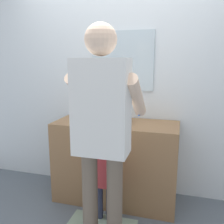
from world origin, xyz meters
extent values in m
plane|color=slate|center=(0.00, 0.00, 0.00)|extent=(14.00, 14.00, 0.00)
cube|color=silver|center=(0.00, 0.62, 1.35)|extent=(4.40, 0.08, 2.70)
cube|color=silver|center=(0.00, 0.57, 1.53)|extent=(0.70, 0.02, 0.65)
cube|color=olive|center=(0.00, 0.30, 0.44)|extent=(1.31, 0.54, 0.88)
cylinder|color=silver|center=(0.00, 0.28, 0.94)|extent=(0.33, 0.33, 0.11)
cylinder|color=beige|center=(0.00, 0.28, 0.94)|extent=(0.27, 0.27, 0.09)
cylinder|color=#B7BABF|center=(0.00, 0.49, 0.97)|extent=(0.03, 0.03, 0.18)
cylinder|color=#B7BABF|center=(0.00, 0.43, 1.05)|extent=(0.02, 0.12, 0.02)
cylinder|color=#B7BABF|center=(-0.07, 0.49, 0.91)|extent=(0.04, 0.04, 0.05)
cylinder|color=#B7BABF|center=(0.07, 0.49, 0.91)|extent=(0.04, 0.04, 0.05)
cylinder|color=#D86666|center=(-0.40, 0.35, 0.93)|extent=(0.07, 0.07, 0.09)
cylinder|color=orange|center=(-0.40, 0.33, 0.98)|extent=(0.04, 0.01, 0.17)
cube|color=white|center=(-0.40, 0.33, 1.08)|extent=(0.01, 0.02, 0.02)
cylinder|color=blue|center=(-0.41, 0.33, 0.98)|extent=(0.03, 0.02, 0.17)
cube|color=white|center=(-0.41, 0.33, 1.08)|extent=(0.01, 0.02, 0.02)
cylinder|color=#2D334C|center=(-0.04, -0.11, 0.18)|extent=(0.05, 0.05, 0.36)
cylinder|color=#2D334C|center=(0.04, -0.11, 0.18)|extent=(0.05, 0.05, 0.36)
cube|color=#B7383D|center=(0.00, -0.11, 0.52)|extent=(0.18, 0.10, 0.31)
sphere|color=#A87A5B|center=(0.00, -0.11, 0.73)|extent=(0.10, 0.10, 0.10)
cylinder|color=#A87A5B|center=(-0.10, -0.03, 0.54)|extent=(0.04, 0.22, 0.17)
cylinder|color=#A87A5B|center=(0.10, -0.03, 0.54)|extent=(0.04, 0.22, 0.17)
cylinder|color=#6B5B4C|center=(-0.02, -0.44, 0.41)|extent=(0.13, 0.13, 0.83)
cylinder|color=#6B5B4C|center=(0.19, -0.44, 0.41)|extent=(0.13, 0.13, 0.83)
cube|color=white|center=(0.09, -0.44, 1.18)|extent=(0.41, 0.23, 0.72)
sphere|color=beige|center=(0.09, -0.44, 1.67)|extent=(0.23, 0.23, 0.23)
cylinder|color=beige|center=(-0.14, -0.25, 1.25)|extent=(0.10, 0.50, 0.39)
cylinder|color=beige|center=(0.31, -0.25, 1.25)|extent=(0.10, 0.50, 0.39)
cylinder|color=blue|center=(0.31, -0.06, 1.06)|extent=(0.01, 0.14, 0.03)
cube|color=white|center=(0.31, 0.01, 1.07)|extent=(0.01, 0.02, 0.02)
camera|label=1|loc=(0.65, -2.11, 1.51)|focal=38.82mm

